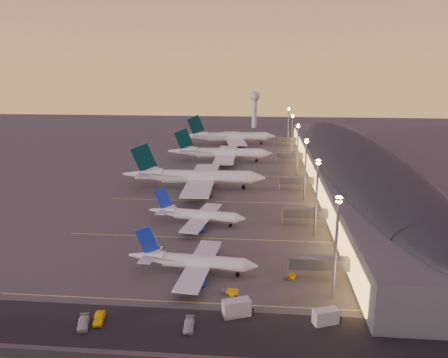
{
  "coord_description": "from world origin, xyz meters",
  "views": [
    {
      "loc": [
        18.56,
        -136.65,
        54.39
      ],
      "look_at": [
        2.0,
        45.0,
        7.0
      ],
      "focal_mm": 35.0,
      "sensor_mm": 36.0,
      "label": 1
    }
  ],
  "objects_px": {
    "radar_tower": "(255,103)",
    "service_van_a": "(83,323)",
    "airliner_narrow_south": "(192,261)",
    "service_van_c": "(189,325)",
    "catering_truck_b": "(327,317)",
    "airliner_wide_far": "(229,137)",
    "airliner_wide_mid": "(220,153)",
    "airliner_wide_near": "(194,177)",
    "baggage_tug_b": "(290,277)",
    "catering_truck_a": "(238,308)",
    "service_van_b": "(99,318)",
    "baggage_tug_a": "(230,292)",
    "airliner_narrow_north": "(197,215)"
  },
  "relations": [
    {
      "from": "radar_tower",
      "to": "catering_truck_b",
      "type": "bearing_deg",
      "value": -85.73
    },
    {
      "from": "airliner_narrow_south",
      "to": "airliner_wide_near",
      "type": "distance_m",
      "value": 84.43
    },
    {
      "from": "airliner_wide_mid",
      "to": "baggage_tug_b",
      "type": "bearing_deg",
      "value": -78.16
    },
    {
      "from": "catering_truck_a",
      "to": "service_van_b",
      "type": "height_order",
      "value": "catering_truck_a"
    },
    {
      "from": "airliner_narrow_south",
      "to": "service_van_c",
      "type": "xyz_separation_m",
      "value": [
        3.41,
        -25.84,
        -2.5
      ]
    },
    {
      "from": "baggage_tug_a",
      "to": "catering_truck_a",
      "type": "xyz_separation_m",
      "value": [
        2.43,
        -9.16,
        1.23
      ]
    },
    {
      "from": "airliner_narrow_south",
      "to": "radar_tower",
      "type": "bearing_deg",
      "value": 92.83
    },
    {
      "from": "catering_truck_b",
      "to": "service_van_b",
      "type": "distance_m",
      "value": 49.75
    },
    {
      "from": "baggage_tug_b",
      "to": "service_van_b",
      "type": "xyz_separation_m",
      "value": [
        -42.86,
        -24.1,
        0.43
      ]
    },
    {
      "from": "radar_tower",
      "to": "baggage_tug_b",
      "type": "height_order",
      "value": "radar_tower"
    },
    {
      "from": "airliner_narrow_south",
      "to": "airliner_wide_mid",
      "type": "height_order",
      "value": "airliner_wide_mid"
    },
    {
      "from": "baggage_tug_a",
      "to": "service_van_b",
      "type": "relative_size",
      "value": 0.81
    },
    {
      "from": "baggage_tug_b",
      "to": "catering_truck_b",
      "type": "xyz_separation_m",
      "value": [
        6.73,
        -20.13,
        1.13
      ]
    },
    {
      "from": "airliner_wide_far",
      "to": "baggage_tug_b",
      "type": "relative_size",
      "value": 19.54
    },
    {
      "from": "service_van_a",
      "to": "airliner_wide_mid",
      "type": "bearing_deg",
      "value": 69.58
    },
    {
      "from": "baggage_tug_b",
      "to": "catering_truck_b",
      "type": "distance_m",
      "value": 21.26
    },
    {
      "from": "baggage_tug_b",
      "to": "airliner_wide_near",
      "type": "bearing_deg",
      "value": 78.71
    },
    {
      "from": "service_van_b",
      "to": "service_van_c",
      "type": "xyz_separation_m",
      "value": [
        20.02,
        -0.77,
        -0.08
      ]
    },
    {
      "from": "baggage_tug_b",
      "to": "service_van_a",
      "type": "relative_size",
      "value": 0.6
    },
    {
      "from": "radar_tower",
      "to": "service_van_a",
      "type": "height_order",
      "value": "radar_tower"
    },
    {
      "from": "radar_tower",
      "to": "catering_truck_a",
      "type": "relative_size",
      "value": 4.45
    },
    {
      "from": "airliner_wide_near",
      "to": "radar_tower",
      "type": "bearing_deg",
      "value": 82.1
    },
    {
      "from": "catering_truck_b",
      "to": "service_van_a",
      "type": "relative_size",
      "value": 1.13
    },
    {
      "from": "airliner_wide_near",
      "to": "airliner_narrow_south",
      "type": "bearing_deg",
      "value": -82.96
    },
    {
      "from": "airliner_wide_mid",
      "to": "service_van_a",
      "type": "height_order",
      "value": "airliner_wide_mid"
    },
    {
      "from": "service_van_a",
      "to": "catering_truck_a",
      "type": "bearing_deg",
      "value": -3.53
    },
    {
      "from": "airliner_narrow_north",
      "to": "service_van_a",
      "type": "relative_size",
      "value": 6.23
    },
    {
      "from": "catering_truck_a",
      "to": "catering_truck_b",
      "type": "xyz_separation_m",
      "value": [
        19.42,
        -1.36,
        -0.22
      ]
    },
    {
      "from": "catering_truck_a",
      "to": "service_van_b",
      "type": "distance_m",
      "value": 30.65
    },
    {
      "from": "airliner_wide_mid",
      "to": "baggage_tug_b",
      "type": "distance_m",
      "value": 146.87
    },
    {
      "from": "catering_truck_a",
      "to": "catering_truck_b",
      "type": "relative_size",
      "value": 1.14
    },
    {
      "from": "airliner_narrow_south",
      "to": "service_van_b",
      "type": "distance_m",
      "value": 30.17
    },
    {
      "from": "airliner_narrow_north",
      "to": "baggage_tug_b",
      "type": "distance_m",
      "value": 49.47
    },
    {
      "from": "airliner_wide_mid",
      "to": "service_van_a",
      "type": "xyz_separation_m",
      "value": [
        -12.72,
        -169.19,
        -4.21
      ]
    },
    {
      "from": "airliner_narrow_south",
      "to": "catering_truck_b",
      "type": "xyz_separation_m",
      "value": [
        32.97,
        -21.11,
        -1.72
      ]
    },
    {
      "from": "airliner_wide_near",
      "to": "airliner_wide_far",
      "type": "bearing_deg",
      "value": 85.04
    },
    {
      "from": "airliner_wide_far",
      "to": "catering_truck_b",
      "type": "distance_m",
      "value": 223.35
    },
    {
      "from": "airliner_wide_near",
      "to": "airliner_wide_far",
      "type": "xyz_separation_m",
      "value": [
        6.64,
        115.33,
        0.13
      ]
    },
    {
      "from": "baggage_tug_a",
      "to": "service_van_a",
      "type": "distance_m",
      "value": 34.68
    },
    {
      "from": "catering_truck_b",
      "to": "airliner_wide_far",
      "type": "bearing_deg",
      "value": 78.86
    },
    {
      "from": "baggage_tug_b",
      "to": "catering_truck_a",
      "type": "height_order",
      "value": "catering_truck_a"
    },
    {
      "from": "airliner_wide_near",
      "to": "airliner_wide_far",
      "type": "distance_m",
      "value": 115.52
    },
    {
      "from": "airliner_narrow_north",
      "to": "baggage_tug_a",
      "type": "distance_m",
      "value": 50.76
    },
    {
      "from": "airliner_wide_mid",
      "to": "airliner_narrow_south",
      "type": "bearing_deg",
      "value": -88.43
    },
    {
      "from": "catering_truck_b",
      "to": "airliner_wide_mid",
      "type": "bearing_deg",
      "value": 82.42
    },
    {
      "from": "airliner_wide_far",
      "to": "catering_truck_b",
      "type": "relative_size",
      "value": 10.41
    },
    {
      "from": "airliner_wide_near",
      "to": "baggage_tug_b",
      "type": "distance_m",
      "value": 93.12
    },
    {
      "from": "airliner_narrow_south",
      "to": "baggage_tug_b",
      "type": "relative_size",
      "value": 10.45
    },
    {
      "from": "airliner_narrow_south",
      "to": "service_van_c",
      "type": "bearing_deg",
      "value": -77.73
    },
    {
      "from": "baggage_tug_b",
      "to": "catering_truck_a",
      "type": "bearing_deg",
      "value": -160.16
    }
  ]
}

